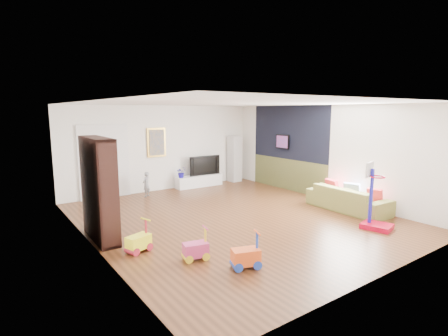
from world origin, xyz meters
TOP-DOWN VIEW (x-y plane):
  - floor at (0.00, 0.00)m, footprint 6.50×7.50m
  - ceiling at (0.00, 0.00)m, footprint 6.50×7.50m
  - wall_back at (0.00, 3.75)m, footprint 6.50×0.00m
  - wall_front at (0.00, -3.75)m, footprint 6.50×0.00m
  - wall_left at (-3.25, 0.00)m, footprint 0.00×7.50m
  - wall_right at (3.25, 0.00)m, footprint 0.00×7.50m
  - navy_accent at (3.23, 1.40)m, footprint 0.01×3.20m
  - olive_wainscot at (3.23, 1.40)m, footprint 0.01×3.20m
  - doorway at (-1.90, 3.71)m, footprint 1.45×0.06m
  - painting_back at (-0.25, 3.71)m, footprint 0.62×0.06m
  - artwork_right at (3.17, 1.60)m, footprint 0.04×0.56m
  - media_console at (1.15, 3.48)m, footprint 1.65×0.45m
  - tall_cabinet at (2.68, 3.50)m, footprint 0.40×0.40m
  - bookshelf at (-3.01, 0.40)m, footprint 0.39×1.39m
  - sofa at (2.74, -1.21)m, footprint 0.91×2.15m
  - basketball_hoop at (2.04, -2.46)m, footprint 0.63×0.71m
  - ride_on_yellow at (-2.65, -0.66)m, footprint 0.49×0.39m
  - ride_on_orange at (-1.49, -2.30)m, footprint 0.52×0.41m
  - ride_on_pink at (-1.99, -1.55)m, footprint 0.47×0.34m
  - child at (-0.87, 3.17)m, footprint 0.33×0.30m
  - tv at (1.36, 3.53)m, footprint 1.14×0.18m
  - vase_plant at (0.47, 3.45)m, footprint 0.35×0.32m
  - pillow_left at (2.92, -1.84)m, footprint 0.15×0.36m
  - pillow_center at (2.96, -1.18)m, footprint 0.21×0.42m
  - pillow_right at (2.94, -0.57)m, footprint 0.18×0.42m

SIDE VIEW (x-z plane):
  - floor at x=0.00m, z-range 0.00..0.00m
  - media_console at x=1.15m, z-range 0.00..0.38m
  - ride_on_pink at x=-1.99m, z-range 0.00..0.56m
  - ride_on_yellow at x=-2.65m, z-range 0.00..0.57m
  - ride_on_orange at x=-1.49m, z-range 0.00..0.60m
  - sofa at x=2.74m, z-range 0.00..0.62m
  - child at x=-0.87m, z-range 0.00..0.75m
  - pillow_left at x=2.92m, z-range 0.31..0.66m
  - pillow_center at x=2.96m, z-range 0.29..0.69m
  - pillow_right at x=2.94m, z-range 0.29..0.69m
  - olive_wainscot at x=3.23m, z-range 0.00..1.00m
  - vase_plant at x=0.47m, z-range 0.38..0.75m
  - tv at x=1.36m, z-range 0.38..1.04m
  - basketball_hoop at x=2.04m, z-range 0.00..1.45m
  - tall_cabinet at x=2.68m, z-range 0.00..1.65m
  - bookshelf at x=-3.01m, z-range 0.00..2.03m
  - doorway at x=-1.90m, z-range 0.00..2.10m
  - wall_back at x=0.00m, z-range 0.00..2.70m
  - wall_front at x=0.00m, z-range 0.00..2.70m
  - wall_left at x=-3.25m, z-range 0.00..2.70m
  - wall_right at x=3.25m, z-range 0.00..2.70m
  - artwork_right at x=3.17m, z-range 1.32..1.78m
  - painting_back at x=-0.25m, z-range 1.09..2.01m
  - navy_accent at x=3.23m, z-range 1.00..2.70m
  - ceiling at x=0.00m, z-range 2.70..2.70m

